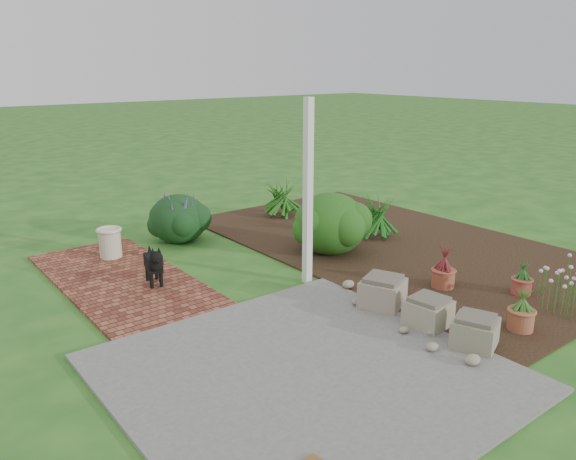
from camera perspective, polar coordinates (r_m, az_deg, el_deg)
ground at (r=7.55m, az=0.66°, el=-6.05°), size 80.00×80.00×0.00m
concrete_patio at (r=5.61m, az=1.81°, el=-14.26°), size 3.50×3.50×0.04m
brick_path at (r=8.19m, az=-16.57°, el=-4.76°), size 1.60×3.50×0.04m
garden_bed at (r=9.52m, az=10.64°, el=-1.43°), size 4.00×7.00×0.03m
veranda_post at (r=7.42m, az=2.03°, el=3.69°), size 0.10×0.10×2.50m
stone_trough_near at (r=6.30m, az=18.45°, el=-9.88°), size 0.56×0.56×0.29m
stone_trough_mid at (r=6.61m, az=14.04°, el=-8.19°), size 0.49×0.49×0.29m
stone_trough_far at (r=7.01m, az=9.58°, el=-6.32°), size 0.64×0.64×0.32m
black_dog at (r=7.69m, az=-13.47°, el=-3.23°), size 0.28×0.61×0.53m
cream_ceramic_urn at (r=9.02m, az=-17.63°, el=-1.28°), size 0.40×0.40×0.44m
evergreen_shrub at (r=8.83m, az=4.33°, el=0.83°), size 1.48×1.48×0.98m
agapanthus_clump_back at (r=9.71m, az=8.99°, el=1.78°), size 0.98×0.98×0.87m
agapanthus_clump_front at (r=10.96m, az=-0.72°, el=3.60°), size 1.17×1.17×0.85m
pink_flower_patch at (r=7.73m, az=26.52°, el=-4.78°), size 1.05×1.05×0.58m
terracotta_pot_bronze at (r=7.79m, az=15.48°, el=-4.72°), size 0.34×0.34×0.24m
terracotta_pot_small_left at (r=7.91m, az=22.63°, el=-5.28°), size 0.29×0.29×0.21m
terracotta_pot_small_right at (r=6.86m, az=22.58°, el=-8.41°), size 0.35×0.35×0.24m
purple_flowering_bush at (r=9.64m, az=-11.08°, el=1.26°), size 1.02×1.02×0.83m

